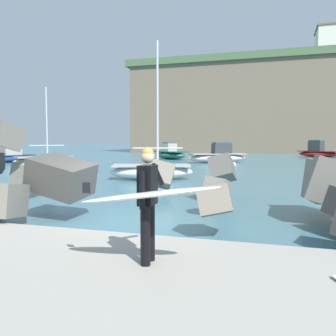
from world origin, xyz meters
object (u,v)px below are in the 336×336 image
Objects in this scene: boat_far_left at (318,152)px; boat_far_centre at (9,156)px; mooring_buoy_middle at (210,158)px; mooring_buoy_outer at (233,165)px; boat_mid_right at (43,161)px; surfer_with_board at (148,197)px; boat_near_left at (170,154)px; boat_near_centre at (152,171)px; boat_near_right at (218,156)px; station_building_west at (270,72)px.

boat_far_centre is (-30.50, -21.83, -0.05)m from boat_far_left.
mooring_buoy_middle is 1.00× the size of mooring_buoy_outer.
mooring_buoy_outer is (15.24, 3.53, -0.26)m from boat_mid_right.
surfer_with_board reaches higher than boat_near_left.
mooring_buoy_middle is at bearing 92.27° from boat_near_centre.
surfer_with_board is 46.66m from boat_far_left.
surfer_with_board is 14.31m from boat_near_centre.
mooring_buoy_outer is (2.15, -5.62, -0.42)m from boat_near_right.
boat_near_left is 0.68× the size of boat_near_centre.
mooring_buoy_outer is (-1.58, 24.02, -1.06)m from surfer_with_board.
boat_near_left is at bearing 65.62° from boat_mid_right.
boat_near_centre reaches higher than boat_far_centre.
boat_mid_right is at bearing 129.40° from surfer_with_board.
station_building_west is (-7.44, 40.81, 18.20)m from boat_far_left.
surfer_with_board is at bearing -50.60° from boat_mid_right.
boat_mid_right is at bearing -126.45° from mooring_buoy_middle.
boat_mid_right is 1.19× the size of station_building_west.
station_building_west reaches higher than boat_near_left.
surfer_with_board is 0.35× the size of boat_near_right.
boat_mid_right is (-16.83, 20.48, -0.80)m from surfer_with_board.
boat_far_left is at bearing 47.30° from boat_mid_right.
boat_near_left is at bearing 127.74° from mooring_buoy_outer.
boat_near_centre is at bearing -93.27° from station_building_west.
mooring_buoy_middle is (-0.88, 22.16, -0.27)m from boat_near_centre.
surfer_with_board is at bearing -70.49° from boat_near_centre.
boat_near_centre reaches higher than boat_near_right.
surfer_with_board is at bearing -86.23° from mooring_buoy_outer.
mooring_buoy_outer is at bearing -70.70° from mooring_buoy_middle.
mooring_buoy_outer is at bearing -52.26° from boat_near_left.
boat_near_centre is 34.69m from boat_far_left.
station_building_west is (3.16, 57.33, 18.23)m from boat_near_right.
boat_near_centre is 21.78m from boat_far_centre.
mooring_buoy_outer is at bearing -90.92° from station_building_west.
boat_mid_right is 7.83m from boat_far_centre.
station_building_west is at bearing 76.26° from boat_mid_right.
surfer_with_board is 0.32× the size of boat_mid_right.
boat_far_centre is at bearing 150.63° from boat_mid_right.
boat_near_centre is 22.17m from mooring_buoy_middle.
boat_mid_right reaches higher than boat_far_centre.
boat_near_centre is at bearing -87.73° from mooring_buoy_middle.
station_building_west is at bearing 86.85° from boat_near_right.
boat_near_centre reaches higher than boat_far_left.
boat_mid_right reaches higher than boat_near_right.
station_building_west is (16.25, 66.48, 18.39)m from boat_mid_right.
boat_far_centre is at bearing 134.19° from surfer_with_board.
boat_far_left is 16.35m from mooring_buoy_middle.
boat_far_left is at bearing 57.32° from boat_near_right.
boat_far_left reaches higher than boat_far_centre.
boat_mid_right is (-12.06, 7.02, -0.01)m from boat_near_centre.
boat_far_centre is 1.08× the size of station_building_west.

